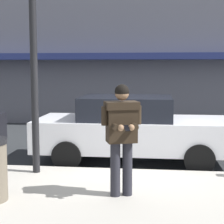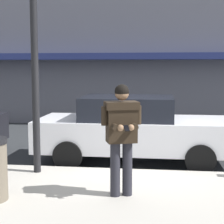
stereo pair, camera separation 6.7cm
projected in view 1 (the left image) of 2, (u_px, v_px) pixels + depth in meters
ground_plane at (129, 173)px, 7.87m from camera, size 80.00×80.00×0.00m
curb_paint_line at (177, 173)px, 7.81m from camera, size 28.00×0.12×0.01m
parked_sedan_mid at (132, 129)px, 8.67m from camera, size 4.50×1.94×1.54m
man_texting_on_phone at (122, 128)px, 5.93m from camera, size 0.62×0.65×1.81m
street_lamp_post at (33, 17)px, 7.06m from camera, size 0.36×0.36×4.88m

